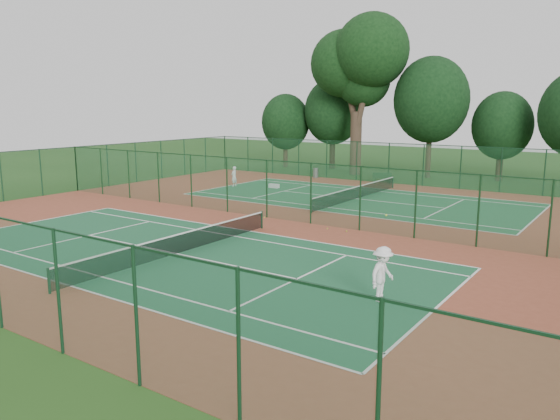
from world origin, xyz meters
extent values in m
plane|color=#234B17|center=(0.00, 0.00, 0.00)|extent=(120.00, 120.00, 0.00)
cube|color=brown|center=(0.00, 0.00, 0.01)|extent=(40.00, 36.00, 0.01)
cube|color=#1C5834|center=(0.00, -9.00, 0.01)|extent=(23.77, 10.97, 0.01)
cube|color=#1D5E34|center=(0.00, 9.00, 0.01)|extent=(23.77, 10.97, 0.01)
cube|color=#1C5530|center=(0.00, 18.00, 1.75)|extent=(40.00, 0.02, 3.50)
cube|color=#12341E|center=(0.00, 18.00, 3.46)|extent=(40.00, 0.05, 0.05)
cube|color=#1A4E29|center=(-20.00, 0.00, 1.75)|extent=(0.02, 36.00, 3.50)
cube|color=#153C24|center=(-20.00, 0.00, 3.46)|extent=(0.05, 36.00, 0.05)
cube|color=#1A502E|center=(0.00, 0.00, 1.75)|extent=(40.00, 0.02, 3.50)
cube|color=#13351A|center=(0.00, 0.00, 3.46)|extent=(40.00, 0.05, 0.05)
cylinder|color=#143822|center=(0.00, -15.40, 0.49)|extent=(0.10, 0.10, 0.97)
cylinder|color=#143822|center=(0.00, -2.60, 0.49)|extent=(0.10, 0.10, 0.97)
cube|color=black|center=(0.00, -9.00, 0.48)|extent=(0.02, 12.80, 0.85)
cube|color=white|center=(0.00, -9.00, 0.92)|extent=(0.04, 12.80, 0.06)
cylinder|color=#143822|center=(0.00, 2.60, 0.49)|extent=(0.10, 0.10, 0.97)
cylinder|color=#143822|center=(0.00, 15.40, 0.49)|extent=(0.10, 0.10, 0.97)
cube|color=black|center=(0.00, 9.00, 0.48)|extent=(0.02, 12.80, 0.85)
cube|color=white|center=(0.00, 9.00, 0.92)|extent=(0.04, 12.80, 0.06)
imported|color=white|center=(10.13, -9.42, 0.99)|extent=(0.85, 1.32, 1.93)
imported|color=white|center=(-11.30, 8.86, 0.85)|extent=(0.43, 0.62, 1.66)
cylinder|color=slate|center=(-8.62, 17.60, 0.45)|extent=(0.53, 0.53, 0.88)
cube|color=#123518|center=(-2.36, 17.06, 0.25)|extent=(0.22, 0.43, 0.48)
cube|color=#123518|center=(-1.15, 17.46, 0.25)|extent=(0.22, 0.43, 0.48)
cube|color=#123518|center=(-1.75, 17.26, 0.51)|extent=(1.65, 0.93, 0.05)
cube|color=#123518|center=(-1.68, 17.06, 0.75)|extent=(1.53, 0.56, 0.48)
cube|color=silver|center=(-8.04, 9.99, 0.18)|extent=(0.89, 0.35, 0.33)
sphere|color=#B8D832|center=(3.05, -0.72, 0.04)|extent=(0.06, 0.06, 0.06)
sphere|color=#ADCA2F|center=(4.21, -0.71, 0.05)|extent=(0.07, 0.07, 0.07)
sphere|color=gold|center=(-1.55, -0.23, 0.05)|extent=(0.07, 0.07, 0.07)
cylinder|color=#3C2B20|center=(-6.72, 21.93, 3.03)|extent=(1.11, 1.11, 6.07)
cylinder|color=#3C2B20|center=(-7.63, 22.23, 7.58)|extent=(2.06, 0.61, 6.03)
cylinder|color=#3C2B20|center=(-5.81, 21.73, 7.89)|extent=(1.92, 0.57, 6.55)
sphere|color=black|center=(-8.34, 22.23, 10.62)|extent=(6.47, 6.47, 6.47)
sphere|color=black|center=(-5.20, 21.73, 11.63)|extent=(6.88, 6.88, 6.88)
sphere|color=black|center=(-6.52, 22.74, 9.10)|extent=(5.26, 5.26, 5.26)
camera|label=1|loc=(17.32, -26.06, 6.63)|focal=35.00mm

